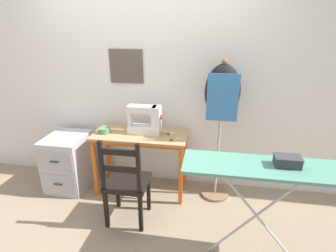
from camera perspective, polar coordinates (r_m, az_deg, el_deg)
The scene contains 14 objects.
ground_plane at distance 3.09m, azimuth -6.74°, elevation -15.91°, with size 14.00×14.00×0.00m, color gray.
wall_back at distance 3.05m, azimuth -4.98°, elevation 10.06°, with size 10.00×0.07×2.55m.
sewing_table at distance 2.96m, azimuth -6.07°, elevation -3.63°, with size 1.05×0.47×0.73m.
sewing_machine at distance 2.89m, azimuth -4.69°, elevation 1.21°, with size 0.38×0.17×0.34m.
fabric_bowl at distance 3.01m, azimuth -13.70°, elevation -0.87°, with size 0.13×0.13×0.06m.
scissors at distance 2.76m, azimuth 1.17°, elevation -2.94°, with size 0.12×0.11×0.01m.
thread_spool_near_machine at distance 2.88m, azimuth -0.80°, elevation -1.45°, with size 0.04×0.04×0.04m.
thread_spool_mid_table at distance 2.87m, azimuth 0.04°, elevation -1.63°, with size 0.04×0.04×0.03m.
thread_spool_far_edge at distance 2.85m, azimuth 0.91°, elevation -1.79°, with size 0.04×0.04×0.04m.
wooden_chair at distance 2.61m, azimuth -9.10°, elevation -12.16°, with size 0.40×0.38×0.93m.
filing_cabinet at distance 3.39m, azimuth -20.77°, elevation -7.24°, with size 0.44×0.55×0.65m.
dress_form at distance 2.73m, azimuth 11.65°, elevation 5.76°, with size 0.36×0.32×1.55m.
ironing_board at distance 2.10m, azimuth 19.97°, elevation -9.24°, with size 1.19×0.36×0.89m.
storage_box at distance 2.12m, azimuth 24.56°, elevation -6.98°, with size 0.19×0.12×0.08m.
Camera 1 is at (0.75, -2.36, 1.85)m, focal length 28.00 mm.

